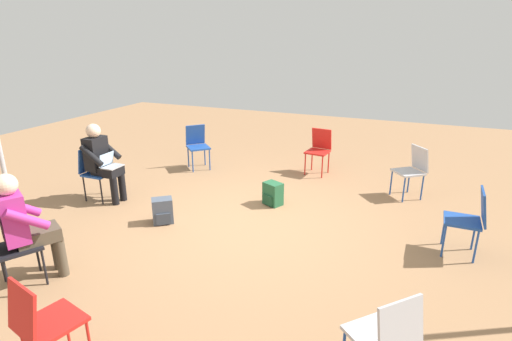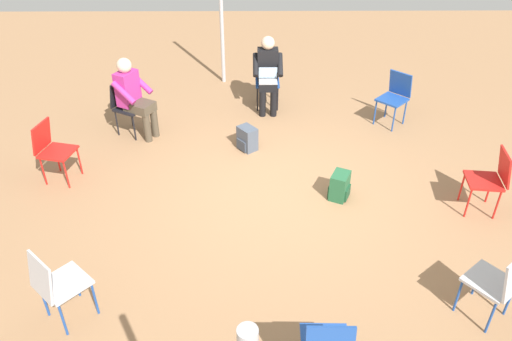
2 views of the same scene
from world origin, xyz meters
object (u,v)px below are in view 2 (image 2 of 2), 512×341
(chair_northwest, at_px, (126,104))
(person_in_magenta, at_px, (133,94))
(person_with_laptop, at_px, (268,71))
(backpack_by_empty_chair, at_px, (340,187))
(chair_north, at_px, (267,78))
(backpack_near_laptop_user, at_px, (247,140))
(chair_southeast, at_px, (499,281))
(chair_southwest, at_px, (56,283))
(chair_east, at_px, (491,177))
(chair_west, at_px, (52,147))
(chair_northeast, at_px, (395,95))

(chair_northwest, height_order, person_in_magenta, person_in_magenta)
(person_with_laptop, distance_m, backpack_by_empty_chair, 2.73)
(chair_north, height_order, person_in_magenta, person_in_magenta)
(backpack_by_empty_chair, bearing_deg, backpack_near_laptop_user, 134.55)
(person_with_laptop, bearing_deg, chair_southeast, 113.87)
(chair_southwest, height_order, backpack_near_laptop_user, chair_southwest)
(chair_east, height_order, person_in_magenta, person_in_magenta)
(person_in_magenta, bearing_deg, chair_west, -6.81)
(chair_west, height_order, person_with_laptop, person_with_laptop)
(chair_east, height_order, chair_northwest, same)
(chair_southwest, height_order, chair_north, same)
(backpack_near_laptop_user, bearing_deg, chair_southwest, -118.82)
(chair_southeast, xyz_separation_m, backpack_by_empty_chair, (-1.16, 1.96, -0.34))
(chair_northeast, bearing_deg, chair_northwest, 48.06)
(chair_northwest, distance_m, backpack_by_empty_chair, 3.53)
(chair_northwest, bearing_deg, backpack_near_laptop_user, 102.63)
(chair_north, xyz_separation_m, backpack_near_laptop_user, (-0.33, -1.50, -0.34))
(chair_southwest, distance_m, person_in_magenta, 3.62)
(chair_southeast, relative_size, person_in_magenta, 0.69)
(person_in_magenta, xyz_separation_m, backpack_by_empty_chair, (2.91, -1.67, -0.54))
(chair_north, bearing_deg, chair_west, 37.53)
(chair_southwest, height_order, person_in_magenta, person_in_magenta)
(chair_north, relative_size, chair_northeast, 1.00)
(chair_west, bearing_deg, chair_southwest, 32.61)
(chair_southwest, height_order, backpack_by_empty_chair, chair_southwest)
(chair_northwest, distance_m, chair_northeast, 4.21)
(chair_southwest, height_order, chair_west, same)
(chair_northwest, xyz_separation_m, person_in_magenta, (0.15, -0.08, 0.20))
(chair_northeast, bearing_deg, backpack_near_laptop_user, 63.30)
(chair_north, distance_m, backpack_near_laptop_user, 1.57)
(chair_west, bearing_deg, person_in_magenta, 158.11)
(backpack_by_empty_chair, bearing_deg, chair_north, 107.64)
(chair_west, bearing_deg, person_with_laptop, 139.16)
(chair_northeast, bearing_deg, chair_southwest, 88.47)
(chair_southeast, bearing_deg, chair_northeast, 51.12)
(chair_southeast, xyz_separation_m, person_with_laptop, (-2.02, 4.50, 0.20))
(chair_southwest, bearing_deg, chair_north, 108.66)
(chair_southwest, relative_size, person_in_magenta, 0.69)
(chair_southwest, distance_m, person_with_laptop, 4.95)
(chair_west, xyz_separation_m, backpack_by_empty_chair, (3.77, -0.46, -0.34))
(person_with_laptop, bearing_deg, chair_southwest, 64.91)
(chair_northwest, xyz_separation_m, backpack_by_empty_chair, (3.05, -1.75, -0.34))
(person_in_magenta, bearing_deg, person_with_laptop, 141.73)
(backpack_by_empty_chair, bearing_deg, chair_northeast, 60.39)
(chair_west, height_order, chair_northwest, same)
(chair_northwest, height_order, backpack_by_empty_chair, chair_northwest)
(chair_east, bearing_deg, chair_northeast, 21.86)
(chair_east, distance_m, chair_northwest, 5.22)
(chair_east, relative_size, chair_southwest, 1.00)
(chair_southeast, bearing_deg, chair_northwest, 99.69)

